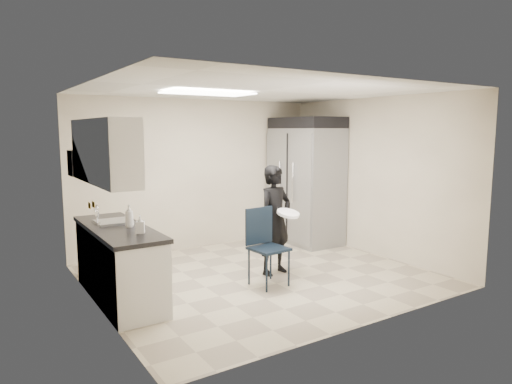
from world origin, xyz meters
TOP-DOWN VIEW (x-y plane):
  - floor at (0.00, 0.00)m, footprint 4.50×4.50m
  - ceiling at (0.00, 0.00)m, footprint 4.50×4.50m
  - back_wall at (0.00, 2.00)m, footprint 4.50×0.00m
  - left_wall at (-2.25, 0.00)m, footprint 0.00×4.00m
  - right_wall at (2.25, 0.00)m, footprint 0.00×4.00m
  - ceiling_panel at (-0.60, 0.40)m, footprint 1.20×0.60m
  - lower_counter at (-1.95, 0.20)m, footprint 0.60×1.90m
  - countertop at (-1.95, 0.20)m, footprint 0.64×1.95m
  - sink at (-1.93, 0.45)m, footprint 0.42×0.40m
  - faucet at (-2.13, 0.45)m, footprint 0.02×0.02m
  - upper_cabinets at (-2.08, 0.20)m, footprint 0.35×1.80m
  - towel_dispenser at (-2.14, 1.35)m, footprint 0.22×0.30m
  - notice_sticker_left at (-2.24, 0.10)m, footprint 0.00×0.12m
  - notice_sticker_right at (-2.24, 0.30)m, footprint 0.00×0.12m
  - commercial_fridge at (1.83, 1.27)m, footprint 0.80×1.35m
  - fridge_compressor at (1.83, 1.27)m, footprint 0.80×1.35m
  - folding_chair at (-0.13, -0.39)m, footprint 0.48×0.48m
  - man_tuxedo at (0.25, 0.01)m, footprint 0.64×0.49m
  - bucket_lid at (0.30, -0.24)m, footprint 0.37×0.37m
  - soap_bottle_a at (-1.84, 0.09)m, footprint 0.11×0.11m
  - soap_bottle_b at (-1.83, -0.29)m, footprint 0.12×0.12m

SIDE VIEW (x-z plane):
  - floor at x=0.00m, z-range 0.00..0.00m
  - lower_counter at x=-1.95m, z-range 0.00..0.86m
  - folding_chair at x=-0.13m, z-range 0.00..1.01m
  - man_tuxedo at x=0.25m, z-range 0.00..1.58m
  - sink at x=-1.93m, z-range 0.80..0.94m
  - countertop at x=-1.95m, z-range 0.86..0.91m
  - bucket_lid at x=0.30m, z-range 0.90..0.94m
  - soap_bottle_b at x=-1.83m, z-range 0.91..1.11m
  - faucet at x=-2.13m, z-range 0.90..1.14m
  - soap_bottle_a at x=-1.84m, z-range 0.91..1.18m
  - commercial_fridge at x=1.83m, z-range 0.00..2.10m
  - notice_sticker_right at x=-2.24m, z-range 1.15..1.21m
  - notice_sticker_left at x=-2.24m, z-range 1.19..1.25m
  - back_wall at x=0.00m, z-range -0.95..3.55m
  - left_wall at x=-2.25m, z-range -0.70..3.30m
  - right_wall at x=2.25m, z-range -0.70..3.30m
  - towel_dispenser at x=-2.14m, z-range 1.45..1.80m
  - upper_cabinets at x=-2.08m, z-range 1.45..2.20m
  - fridge_compressor at x=1.83m, z-range 2.10..2.30m
  - ceiling_panel at x=-0.60m, z-range 2.56..2.58m
  - ceiling at x=0.00m, z-range 2.60..2.60m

